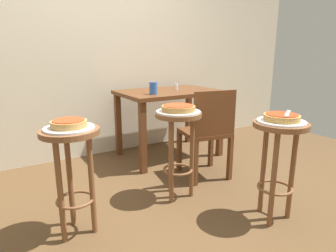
{
  "coord_description": "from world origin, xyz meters",
  "views": [
    {
      "loc": [
        -1.0,
        -1.62,
        1.17
      ],
      "look_at": [
        0.09,
        0.14,
        0.64
      ],
      "focal_mm": 31.1,
      "sensor_mm": 36.0,
      "label": 1
    }
  ],
  "objects_px": {
    "pizza_middle": "(69,123)",
    "pizza_server_knife": "(288,113)",
    "serving_plate_leftside": "(178,112)",
    "dining_table": "(169,101)",
    "cup_near_edge": "(153,88)",
    "stool_foreground": "(279,150)",
    "stool_leftside": "(178,136)",
    "serving_plate_middle": "(69,128)",
    "stool_middle": "(72,159)",
    "serving_plate_foreground": "(281,121)",
    "pizza_foreground": "(282,117)",
    "condiment_shaker": "(176,87)",
    "wooden_chair": "(208,131)",
    "pizza_leftside": "(178,108)"
  },
  "relations": [
    {
      "from": "dining_table",
      "to": "wooden_chair",
      "type": "distance_m",
      "value": 0.75
    },
    {
      "from": "pizza_foreground",
      "to": "stool_middle",
      "type": "height_order",
      "value": "pizza_foreground"
    },
    {
      "from": "pizza_leftside",
      "to": "condiment_shaker",
      "type": "bearing_deg",
      "value": 57.96
    },
    {
      "from": "wooden_chair",
      "to": "pizza_server_knife",
      "type": "distance_m",
      "value": 0.88
    },
    {
      "from": "serving_plate_leftside",
      "to": "pizza_leftside",
      "type": "xyz_separation_m",
      "value": [
        0.0,
        0.0,
        0.03
      ]
    },
    {
      "from": "serving_plate_leftside",
      "to": "dining_table",
      "type": "height_order",
      "value": "dining_table"
    },
    {
      "from": "pizza_middle",
      "to": "serving_plate_middle",
      "type": "bearing_deg",
      "value": -90.0
    },
    {
      "from": "stool_leftside",
      "to": "serving_plate_leftside",
      "type": "relative_size",
      "value": 2.07
    },
    {
      "from": "cup_near_edge",
      "to": "serving_plate_middle",
      "type": "bearing_deg",
      "value": -141.97
    },
    {
      "from": "serving_plate_middle",
      "to": "dining_table",
      "type": "relative_size",
      "value": 0.28
    },
    {
      "from": "serving_plate_leftside",
      "to": "condiment_shaker",
      "type": "height_order",
      "value": "condiment_shaker"
    },
    {
      "from": "stool_middle",
      "to": "pizza_leftside",
      "type": "distance_m",
      "value": 0.88
    },
    {
      "from": "serving_plate_foreground",
      "to": "serving_plate_middle",
      "type": "bearing_deg",
      "value": 155.74
    },
    {
      "from": "serving_plate_middle",
      "to": "stool_middle",
      "type": "bearing_deg",
      "value": -14.04
    },
    {
      "from": "stool_foreground",
      "to": "serving_plate_leftside",
      "type": "relative_size",
      "value": 2.07
    },
    {
      "from": "serving_plate_middle",
      "to": "wooden_chair",
      "type": "bearing_deg",
      "value": 10.48
    },
    {
      "from": "stool_leftside",
      "to": "serving_plate_middle",
      "type": "bearing_deg",
      "value": -175.25
    },
    {
      "from": "pizza_server_knife",
      "to": "stool_leftside",
      "type": "bearing_deg",
      "value": 91.46
    },
    {
      "from": "stool_leftside",
      "to": "condiment_shaker",
      "type": "height_order",
      "value": "condiment_shaker"
    },
    {
      "from": "stool_leftside",
      "to": "pizza_leftside",
      "type": "relative_size",
      "value": 2.72
    },
    {
      "from": "serving_plate_foreground",
      "to": "stool_middle",
      "type": "relative_size",
      "value": 0.44
    },
    {
      "from": "pizza_foreground",
      "to": "stool_leftside",
      "type": "relative_size",
      "value": 0.33
    },
    {
      "from": "pizza_middle",
      "to": "wooden_chair",
      "type": "bearing_deg",
      "value": 10.48
    },
    {
      "from": "pizza_foreground",
      "to": "serving_plate_foreground",
      "type": "bearing_deg",
      "value": 180.0
    },
    {
      "from": "serving_plate_foreground",
      "to": "stool_leftside",
      "type": "xyz_separation_m",
      "value": [
        -0.41,
        0.63,
        -0.2
      ]
    },
    {
      "from": "cup_near_edge",
      "to": "wooden_chair",
      "type": "relative_size",
      "value": 0.15
    },
    {
      "from": "stool_foreground",
      "to": "wooden_chair",
      "type": "height_order",
      "value": "wooden_chair"
    },
    {
      "from": "pizza_middle",
      "to": "pizza_server_knife",
      "type": "relative_size",
      "value": 0.98
    },
    {
      "from": "condiment_shaker",
      "to": "pizza_server_knife",
      "type": "bearing_deg",
      "value": -94.85
    },
    {
      "from": "cup_near_edge",
      "to": "serving_plate_foreground",
      "type": "bearing_deg",
      "value": -80.61
    },
    {
      "from": "stool_foreground",
      "to": "pizza_server_knife",
      "type": "xyz_separation_m",
      "value": [
        0.03,
        -0.02,
        0.25
      ]
    },
    {
      "from": "dining_table",
      "to": "pizza_server_knife",
      "type": "height_order",
      "value": "pizza_server_knife"
    },
    {
      "from": "stool_leftside",
      "to": "serving_plate_leftside",
      "type": "bearing_deg",
      "value": 90.0
    },
    {
      "from": "condiment_shaker",
      "to": "wooden_chair",
      "type": "distance_m",
      "value": 0.82
    },
    {
      "from": "cup_near_edge",
      "to": "pizza_server_knife",
      "type": "height_order",
      "value": "cup_near_edge"
    },
    {
      "from": "stool_middle",
      "to": "serving_plate_foreground",
      "type": "bearing_deg",
      "value": -24.26
    },
    {
      "from": "serving_plate_leftside",
      "to": "dining_table",
      "type": "xyz_separation_m",
      "value": [
        0.47,
        0.9,
        -0.08
      ]
    },
    {
      "from": "pizza_leftside",
      "to": "pizza_server_knife",
      "type": "height_order",
      "value": "pizza_server_knife"
    },
    {
      "from": "dining_table",
      "to": "cup_near_edge",
      "type": "distance_m",
      "value": 0.38
    },
    {
      "from": "stool_foreground",
      "to": "stool_leftside",
      "type": "bearing_deg",
      "value": 122.59
    },
    {
      "from": "serving_plate_foreground",
      "to": "cup_near_edge",
      "type": "bearing_deg",
      "value": 99.39
    },
    {
      "from": "serving_plate_foreground",
      "to": "dining_table",
      "type": "relative_size",
      "value": 0.29
    },
    {
      "from": "stool_middle",
      "to": "pizza_foreground",
      "type": "bearing_deg",
      "value": -24.26
    },
    {
      "from": "stool_foreground",
      "to": "condiment_shaker",
      "type": "height_order",
      "value": "condiment_shaker"
    },
    {
      "from": "stool_middle",
      "to": "dining_table",
      "type": "xyz_separation_m",
      "value": [
        1.31,
        0.97,
        0.12
      ]
    },
    {
      "from": "serving_plate_middle",
      "to": "stool_leftside",
      "type": "bearing_deg",
      "value": 4.75
    },
    {
      "from": "stool_leftside",
      "to": "cup_near_edge",
      "type": "relative_size",
      "value": 5.76
    },
    {
      "from": "stool_middle",
      "to": "condiment_shaker",
      "type": "height_order",
      "value": "condiment_shaker"
    },
    {
      "from": "pizza_foreground",
      "to": "cup_near_edge",
      "type": "height_order",
      "value": "cup_near_edge"
    },
    {
      "from": "dining_table",
      "to": "cup_near_edge",
      "type": "height_order",
      "value": "cup_near_edge"
    }
  ]
}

